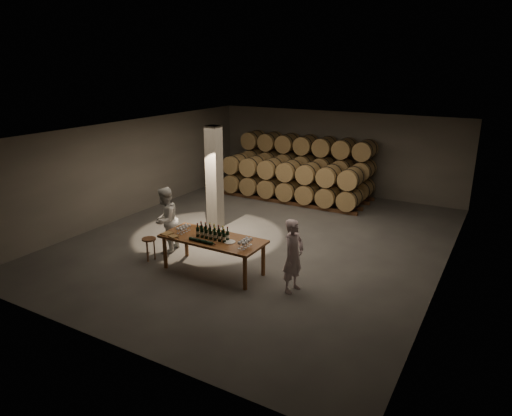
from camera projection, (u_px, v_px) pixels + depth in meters
The scene contains 15 objects.
room at pixel (214, 178), 14.03m from camera, with size 12.00×12.00×12.00m.
tasting_table at pixel (213, 242), 11.19m from camera, with size 2.60×1.10×0.90m.
barrel_stack_back at pixel (305, 164), 17.88m from camera, with size 5.48×0.95×2.31m.
barrel_stack_front at pixel (290, 181), 16.84m from camera, with size 5.48×0.95×1.57m.
bottle_cluster at pixel (212, 234), 11.08m from camera, with size 0.87×0.24×0.35m.
lying_bottles at pixel (201, 241), 10.85m from camera, with size 0.76×0.08×0.08m.
glass_cluster_left at pixel (183, 227), 11.51m from camera, with size 0.19×0.41×0.17m.
glass_cluster_right at pixel (245, 241), 10.58m from camera, with size 0.20×0.42×0.18m.
plate at pixel (230, 242), 10.88m from camera, with size 0.28×0.28×0.02m, color white.
notebook_near at pixel (173, 236), 11.20m from camera, with size 0.23×0.18×0.03m, color brown.
notebook_corner at pixel (167, 234), 11.40m from camera, with size 0.22×0.27×0.02m, color brown.
pen at pixel (178, 238), 11.13m from camera, with size 0.01×0.01×0.13m, color black.
stool at pixel (149, 242), 11.94m from camera, with size 0.36×0.36×0.61m.
person_man at pixel (293, 256), 10.22m from camera, with size 0.63×0.41×1.72m, color beige.
person_woman at pixel (165, 220), 12.37m from camera, with size 0.88×0.69×1.82m, color silver.
Camera 1 is at (6.10, -10.99, 5.00)m, focal length 32.00 mm.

